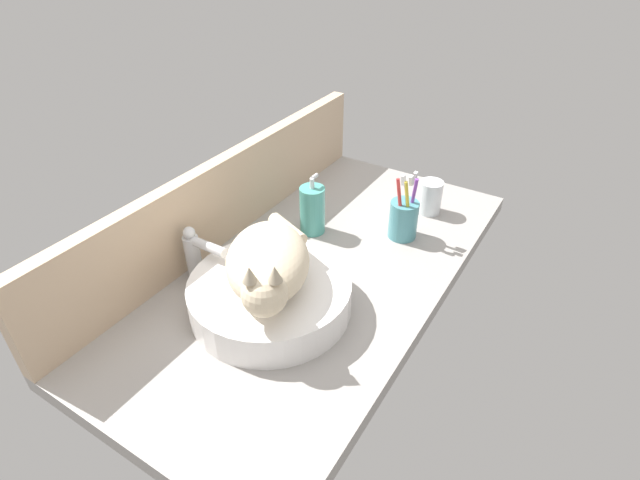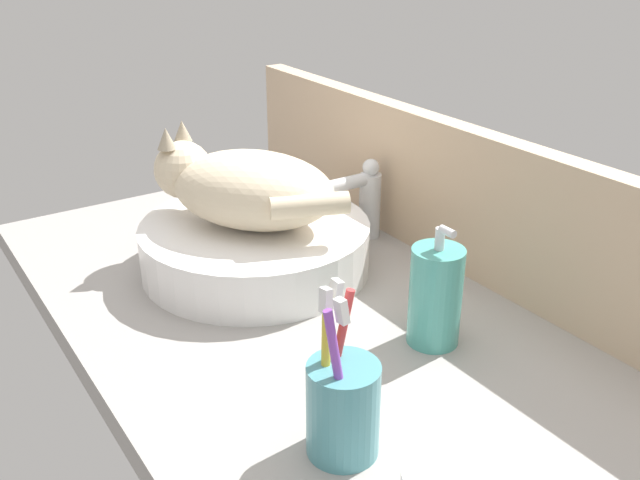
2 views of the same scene
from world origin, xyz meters
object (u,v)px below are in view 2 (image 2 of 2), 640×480
object	(u,v)px
sink_basin	(256,246)
faucet	(365,197)
soap_dispenser	(435,296)
cat	(245,187)
toothbrush_cup	(342,406)

from	to	relation	value
sink_basin	faucet	world-z (taller)	faucet
soap_dispenser	faucet	bearing A→B (deg)	158.69
cat	toothbrush_cup	bearing A→B (deg)	-15.76
cat	soap_dispenser	xyz separation A→B (cm)	(31.62, 9.62, -6.65)
sink_basin	toothbrush_cup	bearing A→B (deg)	-17.23
sink_basin	faucet	xyz separation A→B (cm)	(-0.14, 20.75, 3.57)
sink_basin	cat	distance (cm)	9.59
cat	faucet	size ratio (longest dim) A/B	2.22
cat	soap_dispenser	distance (cm)	33.71
soap_dispenser	toothbrush_cup	distance (cm)	23.81
toothbrush_cup	faucet	bearing A→B (deg)	140.79
cat	toothbrush_cup	size ratio (longest dim) A/B	1.62
cat	soap_dispenser	size ratio (longest dim) A/B	1.86
sink_basin	faucet	distance (cm)	21.06
sink_basin	toothbrush_cup	xyz separation A→B (cm)	(40.81, -12.66, 1.75)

